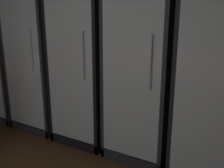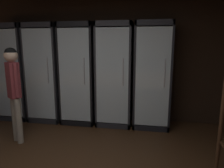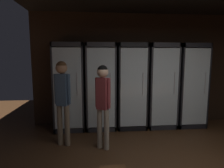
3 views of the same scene
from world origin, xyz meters
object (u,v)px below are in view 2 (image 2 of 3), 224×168
cooler_right (115,76)px  cooler_far_right (152,77)px  cooler_far_left (16,73)px  shopper_near (14,84)px  cooler_left (47,74)px  cooler_center (80,75)px

cooler_right → cooler_far_right: size_ratio=1.00×
cooler_far_left → shopper_near: cooler_far_left is taller
cooler_left → cooler_center: (0.74, -0.00, 0.00)m
cooler_left → cooler_center: 0.74m
cooler_far_left → cooler_far_right: size_ratio=1.00×
cooler_left → cooler_far_right: size_ratio=1.00×
cooler_left → cooler_center: same height
cooler_far_left → cooler_center: bearing=-0.1°
cooler_left → shopper_near: size_ratio=1.30×
cooler_far_left → cooler_far_right: same height
cooler_far_left → cooler_center: (1.48, -0.00, 0.00)m
cooler_left → shopper_near: bearing=-89.8°
cooler_far_left → cooler_right: 2.22m
cooler_left → cooler_far_right: 2.22m
cooler_far_left → cooler_left: same height
cooler_center → cooler_left: bearing=179.9°
cooler_far_left → cooler_far_right: 2.95m
cooler_center → cooler_far_right: same height
cooler_center → cooler_far_right: (1.48, 0.00, -0.00)m
cooler_center → cooler_far_right: size_ratio=1.00×
cooler_left → cooler_right: bearing=0.0°
cooler_center → shopper_near: size_ratio=1.30×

